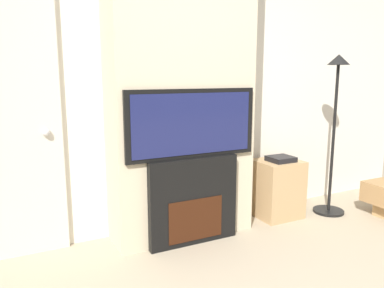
{
  "coord_description": "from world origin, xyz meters",
  "views": [
    {
      "loc": [
        -1.36,
        -1.11,
        1.41
      ],
      "look_at": [
        0.0,
        1.59,
        0.85
      ],
      "focal_mm": 35.0,
      "sensor_mm": 36.0,
      "label": 1
    }
  ],
  "objects_px": {
    "fireplace": "(192,201)",
    "media_stand": "(277,188)",
    "television": "(192,124)",
    "floor_lamp": "(335,119)"
  },
  "relations": [
    {
      "from": "fireplace",
      "to": "media_stand",
      "type": "height_order",
      "value": "fireplace"
    },
    {
      "from": "television",
      "to": "media_stand",
      "type": "height_order",
      "value": "television"
    },
    {
      "from": "floor_lamp",
      "to": "media_stand",
      "type": "xyz_separation_m",
      "value": [
        -0.56,
        0.17,
        -0.68
      ]
    },
    {
      "from": "television",
      "to": "floor_lamp",
      "type": "height_order",
      "value": "floor_lamp"
    },
    {
      "from": "fireplace",
      "to": "floor_lamp",
      "type": "xyz_separation_m",
      "value": [
        1.59,
        -0.02,
        0.61
      ]
    },
    {
      "from": "media_stand",
      "to": "television",
      "type": "bearing_deg",
      "value": -171.68
    },
    {
      "from": "fireplace",
      "to": "media_stand",
      "type": "distance_m",
      "value": 1.05
    },
    {
      "from": "floor_lamp",
      "to": "media_stand",
      "type": "relative_size",
      "value": 2.57
    },
    {
      "from": "television",
      "to": "floor_lamp",
      "type": "xyz_separation_m",
      "value": [
        1.59,
        -0.01,
        -0.04
      ]
    },
    {
      "from": "fireplace",
      "to": "media_stand",
      "type": "relative_size",
      "value": 1.27
    }
  ]
}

